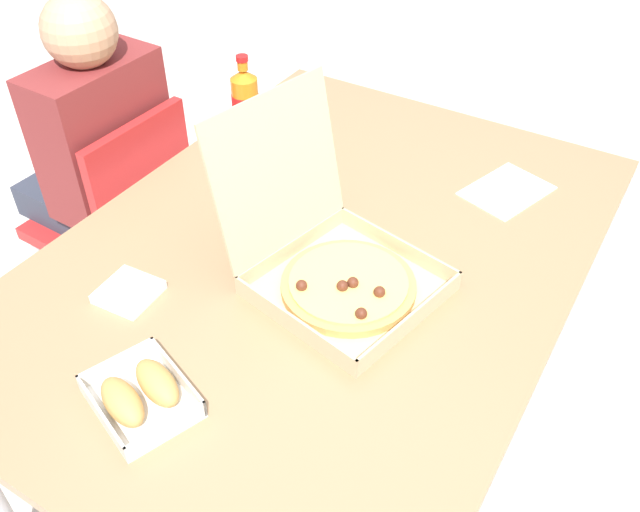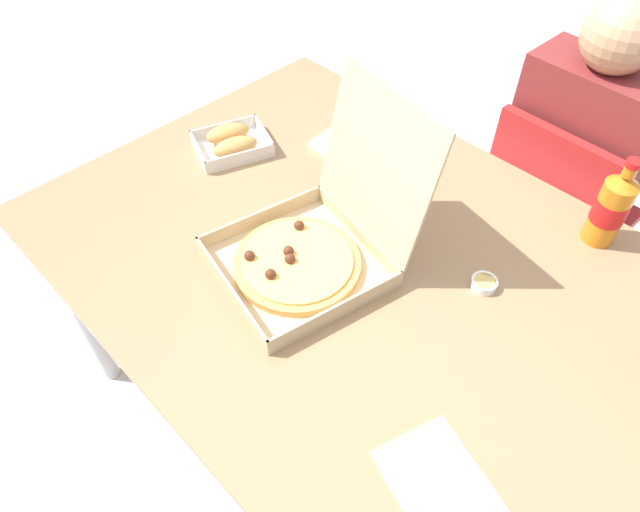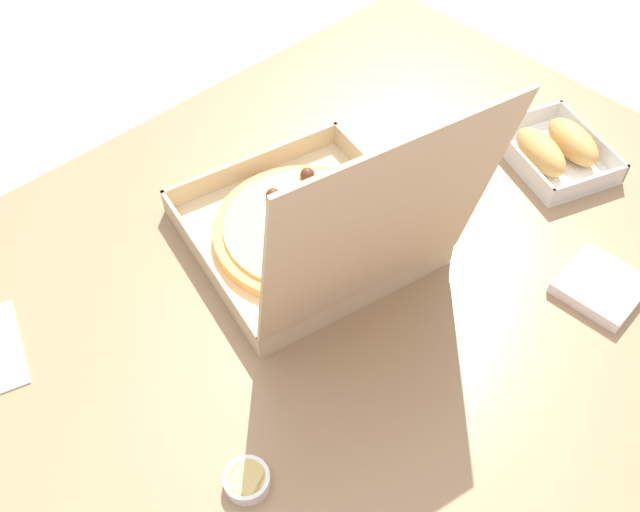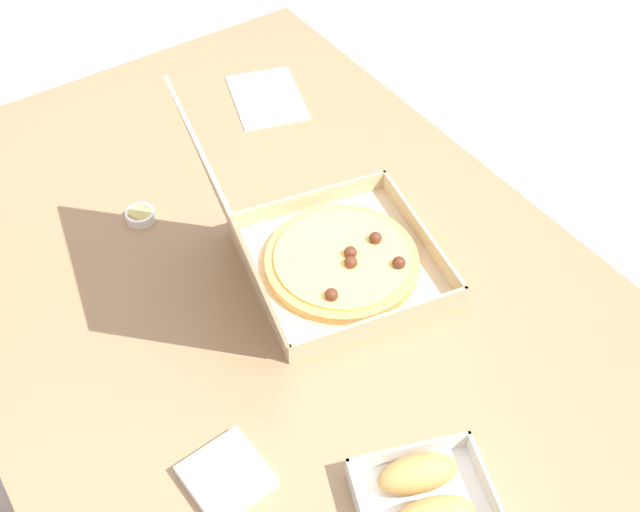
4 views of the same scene
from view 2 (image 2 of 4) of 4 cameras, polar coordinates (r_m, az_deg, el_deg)
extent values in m
plane|color=beige|center=(1.91, 2.94, -15.79)|extent=(10.00, 10.00, 0.00)
cube|color=#997551|center=(1.29, 4.20, -0.82)|extent=(1.49, 1.06, 0.03)
cylinder|color=#B7B7BC|center=(1.82, -22.95, -4.90)|extent=(0.05, 0.05, 0.73)
cylinder|color=#B7B7BC|center=(2.13, -1.41, 8.67)|extent=(0.05, 0.05, 0.73)
cube|color=red|center=(2.01, 22.52, 3.98)|extent=(0.41, 0.41, 0.04)
cube|color=red|center=(1.74, 21.41, 6.20)|extent=(0.36, 0.04, 0.38)
cylinder|color=#B2B2B7|center=(2.24, 26.70, -0.31)|extent=(0.03, 0.03, 0.43)
cylinder|color=#B2B2B7|center=(2.31, 19.67, 4.28)|extent=(0.03, 0.03, 0.43)
cylinder|color=#B2B2B7|center=(2.00, 22.31, -5.24)|extent=(0.03, 0.03, 0.43)
cylinder|color=#B2B2B7|center=(2.08, 14.65, 0.04)|extent=(0.03, 0.03, 0.43)
cylinder|color=#333847|center=(2.23, 24.85, 0.72)|extent=(0.09, 0.09, 0.45)
cylinder|color=#333847|center=(2.27, 21.10, 3.17)|extent=(0.09, 0.09, 0.45)
cube|color=#333847|center=(2.02, 26.61, 5.34)|extent=(0.12, 0.30, 0.10)
cube|color=#333847|center=(2.06, 22.42, 7.96)|extent=(0.12, 0.30, 0.10)
cube|color=maroon|center=(1.77, 24.61, 10.81)|extent=(0.37, 0.19, 0.42)
sphere|color=tan|center=(1.63, 28.00, 19.00)|extent=(0.19, 0.19, 0.19)
cube|color=tan|center=(1.25, -2.29, -1.14)|extent=(0.39, 0.39, 0.01)
cube|color=tan|center=(1.19, -8.96, -3.53)|extent=(0.32, 0.07, 0.04)
cube|color=tan|center=(1.34, -5.88, 3.90)|extent=(0.07, 0.32, 0.04)
cube|color=tan|center=(1.15, 1.83, -5.48)|extent=(0.07, 0.32, 0.04)
cube|color=tan|center=(1.30, 3.79, 2.41)|extent=(0.32, 0.07, 0.04)
cube|color=tan|center=(1.19, 5.66, 9.19)|extent=(0.34, 0.14, 0.32)
cylinder|color=tan|center=(1.24, -2.30, -0.78)|extent=(0.28, 0.28, 0.02)
cylinder|color=#EAC666|center=(1.23, -2.32, -0.41)|extent=(0.25, 0.25, 0.01)
sphere|color=#562819|center=(1.20, -4.98, -1.84)|extent=(0.02, 0.02, 0.02)
sphere|color=#562819|center=(1.23, -3.02, -0.29)|extent=(0.02, 0.02, 0.02)
sphere|color=#562819|center=(1.30, -2.11, 3.08)|extent=(0.02, 0.02, 0.02)
sphere|color=#562819|center=(1.24, -3.18, 0.51)|extent=(0.02, 0.02, 0.02)
sphere|color=#562819|center=(1.24, -7.08, 0.02)|extent=(0.02, 0.02, 0.02)
cube|color=white|center=(1.58, -8.74, 10.57)|extent=(0.21, 0.23, 0.00)
cube|color=silver|center=(1.56, -12.09, 10.21)|extent=(0.14, 0.06, 0.03)
cube|color=silver|center=(1.59, -5.61, 12.03)|extent=(0.14, 0.06, 0.03)
cube|color=silver|center=(1.63, -9.63, 12.51)|extent=(0.07, 0.18, 0.03)
cube|color=silver|center=(1.52, -7.97, 9.69)|extent=(0.07, 0.18, 0.03)
ellipsoid|color=tan|center=(1.59, -9.23, 12.03)|extent=(0.09, 0.13, 0.05)
ellipsoid|color=tan|center=(1.54, -8.47, 10.75)|extent=(0.09, 0.13, 0.05)
cylinder|color=orange|center=(1.41, 26.96, 3.90)|extent=(0.07, 0.07, 0.16)
cone|color=orange|center=(1.36, 28.27, 6.69)|extent=(0.07, 0.07, 0.02)
cylinder|color=orange|center=(1.35, 28.65, 7.48)|extent=(0.03, 0.03, 0.02)
cylinder|color=red|center=(1.33, 28.95, 8.11)|extent=(0.03, 0.03, 0.01)
cylinder|color=red|center=(1.41, 27.07, 4.13)|extent=(0.07, 0.07, 0.06)
cube|color=white|center=(1.02, 12.10, -21.77)|extent=(0.25, 0.21, 0.00)
cube|color=white|center=(1.57, 1.77, 11.17)|extent=(0.12, 0.12, 0.02)
cylinder|color=white|center=(1.26, 16.11, -2.65)|extent=(0.06, 0.06, 0.02)
cylinder|color=#DBBC66|center=(1.26, 16.17, -2.48)|extent=(0.05, 0.05, 0.01)
camera|label=1|loc=(1.53, -54.22, 33.90)|focal=38.35mm
camera|label=3|loc=(1.11, 44.82, 29.80)|focal=38.98mm
camera|label=4|loc=(1.76, -9.12, 50.50)|focal=43.04mm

